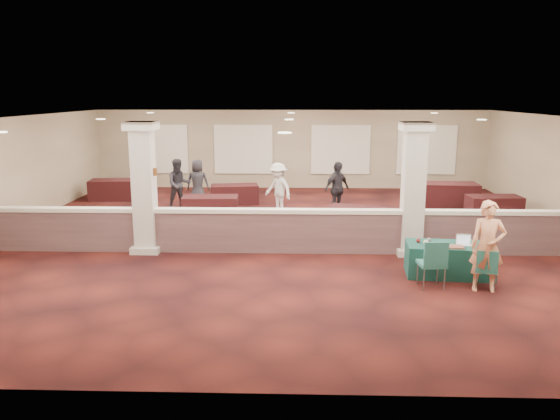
{
  "coord_description": "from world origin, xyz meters",
  "views": [
    {
      "loc": [
        0.21,
        -14.47,
        3.84
      ],
      "look_at": [
        -0.18,
        -2.0,
        1.18
      ],
      "focal_mm": 35.0,
      "sensor_mm": 36.0,
      "label": 1
    }
  ],
  "objects_px": {
    "conf_chair_main": "(486,266)",
    "woman": "(488,246)",
    "far_table_front_right": "(494,206)",
    "far_table_front_center": "(361,221)",
    "far_table_front_left": "(210,207)",
    "attendee_d": "(198,183)",
    "attendee_c": "(337,189)",
    "near_table": "(449,260)",
    "conf_chair_side": "(433,260)",
    "far_table_back_left": "(116,190)",
    "attendee_b": "(278,188)",
    "far_table_back_right": "(448,195)",
    "attendee_a": "(179,184)",
    "far_table_back_center": "(235,194)"
  },
  "relations": [
    {
      "from": "near_table",
      "to": "attendee_c",
      "type": "relative_size",
      "value": 1.03
    },
    {
      "from": "conf_chair_main",
      "to": "woman",
      "type": "height_order",
      "value": "woman"
    },
    {
      "from": "conf_chair_main",
      "to": "far_table_front_right",
      "type": "bearing_deg",
      "value": 84.7
    },
    {
      "from": "far_table_back_right",
      "to": "attendee_b",
      "type": "relative_size",
      "value": 1.21
    },
    {
      "from": "attendee_c",
      "to": "far_table_front_center",
      "type": "bearing_deg",
      "value": -120.11
    },
    {
      "from": "far_table_front_center",
      "to": "attendee_a",
      "type": "height_order",
      "value": "attendee_a"
    },
    {
      "from": "attendee_c",
      "to": "conf_chair_side",
      "type": "bearing_deg",
      "value": -119.5
    },
    {
      "from": "far_table_back_right",
      "to": "far_table_front_left",
      "type": "bearing_deg",
      "value": -165.13
    },
    {
      "from": "conf_chair_side",
      "to": "near_table",
      "type": "bearing_deg",
      "value": 52.3
    },
    {
      "from": "conf_chair_side",
      "to": "attendee_d",
      "type": "relative_size",
      "value": 0.62
    },
    {
      "from": "far_table_back_right",
      "to": "attendee_d",
      "type": "distance_m",
      "value": 8.73
    },
    {
      "from": "attendee_b",
      "to": "attendee_c",
      "type": "height_order",
      "value": "attendee_c"
    },
    {
      "from": "far_table_front_right",
      "to": "attendee_a",
      "type": "relative_size",
      "value": 0.96
    },
    {
      "from": "near_table",
      "to": "attendee_b",
      "type": "relative_size",
      "value": 1.08
    },
    {
      "from": "conf_chair_side",
      "to": "far_table_front_right",
      "type": "height_order",
      "value": "conf_chair_side"
    },
    {
      "from": "far_table_back_left",
      "to": "far_table_front_right",
      "type": "bearing_deg",
      "value": -10.86
    },
    {
      "from": "conf_chair_side",
      "to": "attendee_c",
      "type": "bearing_deg",
      "value": 97.04
    },
    {
      "from": "conf_chair_side",
      "to": "far_table_front_left",
      "type": "bearing_deg",
      "value": 126.13
    },
    {
      "from": "conf_chair_main",
      "to": "far_table_front_center",
      "type": "bearing_deg",
      "value": 129.71
    },
    {
      "from": "far_table_front_left",
      "to": "attendee_b",
      "type": "bearing_deg",
      "value": 19.63
    },
    {
      "from": "far_table_back_right",
      "to": "attendee_d",
      "type": "xyz_separation_m",
      "value": [
        -8.72,
        -0.16,
        0.41
      ]
    },
    {
      "from": "far_table_front_left",
      "to": "attendee_d",
      "type": "xyz_separation_m",
      "value": [
        -0.74,
        1.96,
        0.46
      ]
    },
    {
      "from": "near_table",
      "to": "woman",
      "type": "relative_size",
      "value": 0.99
    },
    {
      "from": "near_table",
      "to": "attendee_b",
      "type": "distance_m",
      "value": 7.26
    },
    {
      "from": "near_table",
      "to": "far_table_back_left",
      "type": "relative_size",
      "value": 0.99
    },
    {
      "from": "far_table_front_right",
      "to": "attendee_b",
      "type": "height_order",
      "value": "attendee_b"
    },
    {
      "from": "conf_chair_side",
      "to": "far_table_front_left",
      "type": "xyz_separation_m",
      "value": [
        -5.44,
        6.23,
        -0.25
      ]
    },
    {
      "from": "far_table_back_center",
      "to": "far_table_back_right",
      "type": "xyz_separation_m",
      "value": [
        7.48,
        -0.24,
        0.07
      ]
    },
    {
      "from": "far_table_back_center",
      "to": "attendee_b",
      "type": "xyz_separation_m",
      "value": [
        1.61,
        -1.61,
        0.49
      ]
    },
    {
      "from": "near_table",
      "to": "attendee_c",
      "type": "distance_m",
      "value": 6.24
    },
    {
      "from": "woman",
      "to": "attendee_a",
      "type": "xyz_separation_m",
      "value": [
        -7.73,
        7.62,
        -0.06
      ]
    },
    {
      "from": "far_table_back_right",
      "to": "attendee_d",
      "type": "bearing_deg",
      "value": -178.97
    },
    {
      "from": "far_table_back_right",
      "to": "attendee_d",
      "type": "relative_size",
      "value": 1.23
    },
    {
      "from": "attendee_b",
      "to": "far_table_back_left",
      "type": "bearing_deg",
      "value": -157.45
    },
    {
      "from": "woman",
      "to": "far_table_front_right",
      "type": "height_order",
      "value": "woman"
    },
    {
      "from": "far_table_front_center",
      "to": "far_table_front_right",
      "type": "bearing_deg",
      "value": 28.48
    },
    {
      "from": "attendee_a",
      "to": "far_table_front_left",
      "type": "bearing_deg",
      "value": -68.54
    },
    {
      "from": "woman",
      "to": "attendee_b",
      "type": "distance_m",
      "value": 8.28
    },
    {
      "from": "far_table_front_left",
      "to": "attendee_d",
      "type": "bearing_deg",
      "value": 110.73
    },
    {
      "from": "attendee_c",
      "to": "attendee_d",
      "type": "bearing_deg",
      "value": 121.6
    },
    {
      "from": "conf_chair_main",
      "to": "far_table_back_center",
      "type": "distance_m",
      "value": 10.51
    },
    {
      "from": "far_table_back_center",
      "to": "woman",
      "type": "bearing_deg",
      "value": -55.41
    },
    {
      "from": "far_table_front_center",
      "to": "attendee_d",
      "type": "height_order",
      "value": "attendee_d"
    },
    {
      "from": "far_table_back_right",
      "to": "far_table_front_right",
      "type": "bearing_deg",
      "value": -57.78
    },
    {
      "from": "far_table_back_left",
      "to": "far_table_back_center",
      "type": "height_order",
      "value": "far_table_back_left"
    },
    {
      "from": "attendee_b",
      "to": "near_table",
      "type": "bearing_deg",
      "value": -14.87
    },
    {
      "from": "conf_chair_side",
      "to": "far_table_front_right",
      "type": "distance_m",
      "value": 7.61
    },
    {
      "from": "conf_chair_side",
      "to": "far_table_back_center",
      "type": "relative_size",
      "value": 0.61
    },
    {
      "from": "conf_chair_main",
      "to": "far_table_front_center",
      "type": "height_order",
      "value": "conf_chair_main"
    },
    {
      "from": "attendee_d",
      "to": "attendee_a",
      "type": "bearing_deg",
      "value": 51.66
    }
  ]
}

